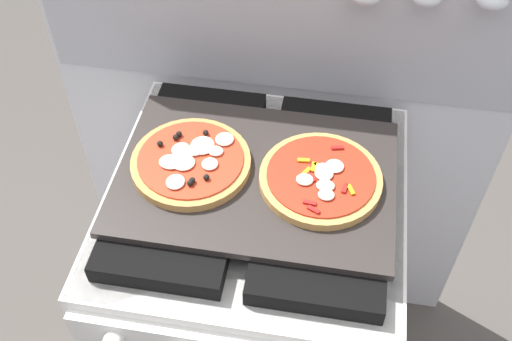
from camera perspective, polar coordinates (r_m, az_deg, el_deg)
The scene contains 5 objects.
kitchen_backsplash at distance 1.50m, azimuth 2.23°, elevation 5.80°, with size 1.10×0.09×1.55m.
stove at distance 1.56m, azimuth -0.01°, elevation -11.84°, with size 0.60×0.64×0.90m.
baking_tray at distance 1.18m, azimuth 0.00°, elevation -0.58°, with size 0.54×0.38×0.02m, color #2D2826.
pizza_left at distance 1.19m, azimuth -6.09°, elevation 0.95°, with size 0.24×0.24×0.03m.
pizza_right at distance 1.16m, azimuth 6.08°, elevation -0.89°, with size 0.24×0.24×0.03m.
Camera 1 is at (0.13, -0.77, 1.80)m, focal length 42.54 mm.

